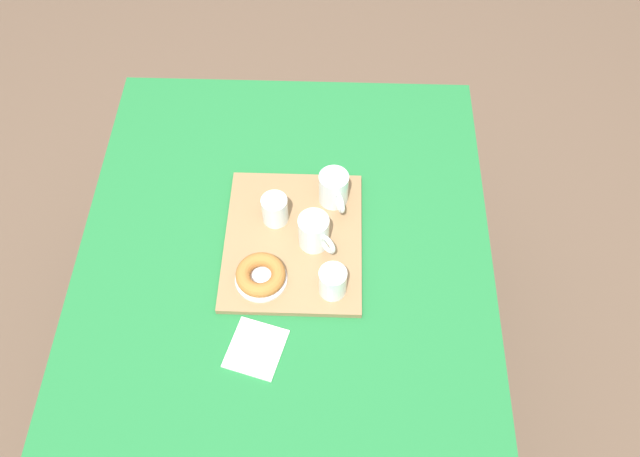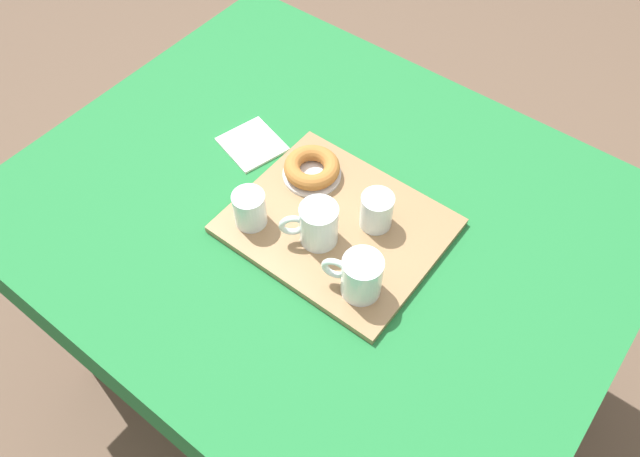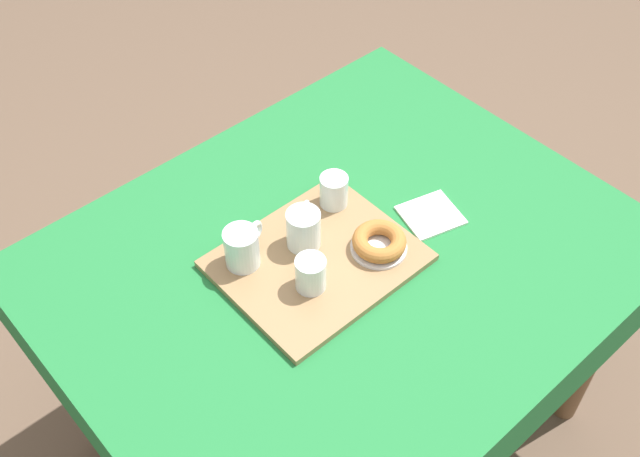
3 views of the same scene
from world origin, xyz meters
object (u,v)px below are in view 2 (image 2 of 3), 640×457
Objects in this scene: sugar_donut_left at (312,168)px; water_glass_far at (250,210)px; tea_mug_right at (318,225)px; donut_plate_left at (312,174)px; water_glass_near at (376,212)px; tea_mug_left at (361,277)px; serving_tray at (337,226)px; paper_napkin at (252,144)px; dining_table at (320,237)px.

water_glass_far is at bearing -97.25° from sugar_donut_left.
donut_plate_left is at bearing 132.07° from tea_mug_right.
tea_mug_left is at bearing -66.00° from water_glass_near.
tea_mug_right reaches higher than serving_tray.
paper_napkin is at bearing 156.58° from tea_mug_right.
dining_table is 0.18m from tea_mug_right.
tea_mug_right is 0.77× the size of paper_napkin.
donut_plate_left reaches higher than dining_table.
tea_mug_left is 0.44m from paper_napkin.
dining_table is 9.87× the size of paper_napkin.
donut_plate_left is at bearing 140.57° from dining_table.
water_glass_far is 0.62× the size of donut_plate_left.
tea_mug_left is 1.44× the size of water_glass_near.
tea_mug_left reaches higher than water_glass_near.
water_glass_near reaches higher than paper_napkin.
donut_plate_left is at bearing 0.00° from sugar_donut_left.
serving_tray is at bearing -30.33° from sugar_donut_left.
water_glass_far reaches higher than dining_table.
paper_napkin is (-0.15, 0.17, -0.05)m from water_glass_far.
tea_mug_right is 1.26× the size of water_glass_near.
serving_tray is 4.15× the size of tea_mug_right.
tea_mug_left is 1.44× the size of water_glass_far.
water_glass_far reaches higher than paper_napkin.
tea_mug_left is 0.29m from sugar_donut_left.
dining_table is 0.21m from water_glass_far.
donut_plate_left is 0.02m from sugar_donut_left.
tea_mug_right is 0.79× the size of donut_plate_left.
tea_mug_left reaches higher than sugar_donut_left.
dining_table is 16.13× the size of water_glass_far.
tea_mug_left is at bearing -38.15° from serving_tray.
tea_mug_left is 0.29m from donut_plate_left.
tea_mug_left is at bearing -34.51° from sugar_donut_left.
tea_mug_left reaches higher than donut_plate_left.
water_glass_far reaches higher than serving_tray.
water_glass_far is (-0.26, -0.00, -0.01)m from tea_mug_left.
paper_napkin is at bearing 131.33° from water_glass_far.
dining_table is at bearing -39.43° from donut_plate_left.
serving_tray is (0.06, -0.02, 0.11)m from dining_table.
dining_table is at bearing -11.90° from paper_napkin.
dining_table is 0.14m from donut_plate_left.
dining_table is 0.27m from tea_mug_left.
dining_table is 0.16m from sugar_donut_left.
dining_table is 10.08× the size of donut_plate_left.
dining_table is 0.13m from serving_tray.
serving_tray is 3.21× the size of paper_napkin.
tea_mug_left is at bearing -32.77° from dining_table.
sugar_donut_left is at bearing 149.67° from serving_tray.
dining_table is 16.13× the size of water_glass_near.
water_glass_near is 0.66× the size of sugar_donut_left.
sugar_donut_left is (-0.11, 0.12, -0.02)m from tea_mug_right.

